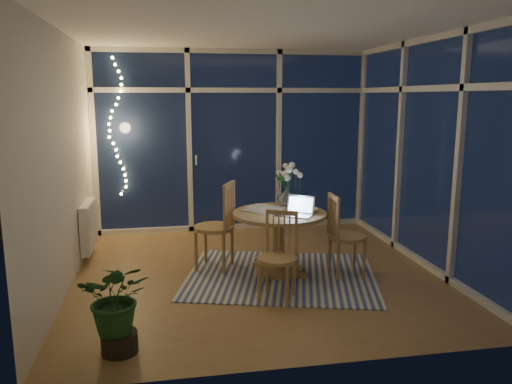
# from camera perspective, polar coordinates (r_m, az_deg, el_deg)

# --- Properties ---
(floor) EXTENTS (4.00, 4.00, 0.00)m
(floor) POSITION_cam_1_polar(r_m,az_deg,el_deg) (5.65, 0.37, -9.21)
(floor) COLOR olive
(floor) RESTS_ON ground
(ceiling) EXTENTS (4.00, 4.00, 0.00)m
(ceiling) POSITION_cam_1_polar(r_m,az_deg,el_deg) (5.35, 0.41, 17.94)
(ceiling) COLOR white
(ceiling) RESTS_ON wall_back
(wall_back) EXTENTS (4.00, 0.04, 2.60)m
(wall_back) POSITION_cam_1_polar(r_m,az_deg,el_deg) (7.31, -2.52, 5.83)
(wall_back) COLOR silver
(wall_back) RESTS_ON floor
(wall_front) EXTENTS (4.00, 0.04, 2.60)m
(wall_front) POSITION_cam_1_polar(r_m,az_deg,el_deg) (3.42, 6.59, 0.02)
(wall_front) COLOR silver
(wall_front) RESTS_ON floor
(wall_left) EXTENTS (0.04, 4.00, 2.60)m
(wall_left) POSITION_cam_1_polar(r_m,az_deg,el_deg) (5.35, -21.18, 3.26)
(wall_left) COLOR silver
(wall_left) RESTS_ON floor
(wall_right) EXTENTS (0.04, 4.00, 2.60)m
(wall_right) POSITION_cam_1_polar(r_m,az_deg,el_deg) (6.04, 19.42, 4.16)
(wall_right) COLOR silver
(wall_right) RESTS_ON floor
(window_wall_back) EXTENTS (4.00, 0.10, 2.60)m
(window_wall_back) POSITION_cam_1_polar(r_m,az_deg,el_deg) (7.27, -2.48, 5.80)
(window_wall_back) COLOR silver
(window_wall_back) RESTS_ON floor
(window_wall_right) EXTENTS (0.10, 4.00, 2.60)m
(window_wall_right) POSITION_cam_1_polar(r_m,az_deg,el_deg) (6.02, 19.09, 4.16)
(window_wall_right) COLOR silver
(window_wall_right) RESTS_ON floor
(radiator) EXTENTS (0.10, 0.70, 0.58)m
(radiator) POSITION_cam_1_polar(r_m,az_deg,el_deg) (6.38, -18.62, -3.69)
(radiator) COLOR white
(radiator) RESTS_ON wall_left
(fairy_lights) EXTENTS (0.24, 0.10, 1.85)m
(fairy_lights) POSITION_cam_1_polar(r_m,az_deg,el_deg) (7.14, -15.74, 7.12)
(fairy_lights) COLOR #FFD566
(fairy_lights) RESTS_ON window_wall_back
(garden_patio) EXTENTS (12.00, 6.00, 0.10)m
(garden_patio) POSITION_cam_1_polar(r_m,az_deg,el_deg) (10.52, -1.98, -0.11)
(garden_patio) COLOR black
(garden_patio) RESTS_ON ground
(garden_fence) EXTENTS (11.00, 0.08, 1.80)m
(garden_fence) POSITION_cam_1_polar(r_m,az_deg,el_deg) (10.81, -5.03, 5.29)
(garden_fence) COLOR #311B12
(garden_fence) RESTS_ON ground
(neighbour_roof) EXTENTS (7.00, 3.00, 2.20)m
(neighbour_roof) POSITION_cam_1_polar(r_m,az_deg,el_deg) (13.78, -5.04, 11.90)
(neighbour_roof) COLOR #31343B
(neighbour_roof) RESTS_ON ground
(garden_shrubs) EXTENTS (0.90, 0.90, 0.90)m
(garden_shrubs) POSITION_cam_1_polar(r_m,az_deg,el_deg) (8.75, -8.93, 0.92)
(garden_shrubs) COLOR black
(garden_shrubs) RESTS_ON ground
(rug) EXTENTS (2.41, 2.12, 0.01)m
(rug) POSITION_cam_1_polar(r_m,az_deg,el_deg) (5.56, 2.87, -9.52)
(rug) COLOR beige
(rug) RESTS_ON floor
(dining_table) EXTENTS (1.26, 1.26, 0.70)m
(dining_table) POSITION_cam_1_polar(r_m,az_deg,el_deg) (5.54, 2.67, -5.84)
(dining_table) COLOR olive
(dining_table) RESTS_ON floor
(chair_left) EXTENTS (0.63, 0.63, 1.02)m
(chair_left) POSITION_cam_1_polar(r_m,az_deg,el_deg) (5.65, -4.84, -3.82)
(chair_left) COLOR olive
(chair_left) RESTS_ON floor
(chair_right) EXTENTS (0.43, 0.43, 0.92)m
(chair_right) POSITION_cam_1_polar(r_m,az_deg,el_deg) (5.53, 10.41, -4.83)
(chair_right) COLOR olive
(chair_right) RESTS_ON floor
(chair_front) EXTENTS (0.54, 0.54, 0.87)m
(chair_front) POSITION_cam_1_polar(r_m,az_deg,el_deg) (4.81, 2.43, -7.40)
(chair_front) COLOR olive
(chair_front) RESTS_ON floor
(laptop) EXTENTS (0.39, 0.38, 0.22)m
(laptop) POSITION_cam_1_polar(r_m,az_deg,el_deg) (5.27, 4.76, -1.59)
(laptop) COLOR silver
(laptop) RESTS_ON dining_table
(flower_vase) EXTENTS (0.25, 0.25, 0.21)m
(flower_vase) POSITION_cam_1_polar(r_m,az_deg,el_deg) (5.71, 3.52, -0.65)
(flower_vase) COLOR white
(flower_vase) RESTS_ON dining_table
(bowl) EXTENTS (0.19, 0.19, 0.04)m
(bowl) POSITION_cam_1_polar(r_m,az_deg,el_deg) (5.51, 6.33, -2.04)
(bowl) COLOR white
(bowl) RESTS_ON dining_table
(newspapers) EXTENTS (0.52, 0.50, 0.02)m
(newspapers) POSITION_cam_1_polar(r_m,az_deg,el_deg) (5.55, 1.11, -1.98)
(newspapers) COLOR #B9B6B0
(newspapers) RESTS_ON dining_table
(phone) EXTENTS (0.11, 0.08, 0.01)m
(phone) POSITION_cam_1_polar(r_m,az_deg,el_deg) (5.28, 2.77, -2.71)
(phone) COLOR black
(phone) RESTS_ON dining_table
(potted_plant) EXTENTS (0.58, 0.52, 0.76)m
(potted_plant) POSITION_cam_1_polar(r_m,az_deg,el_deg) (4.01, -15.56, -12.44)
(potted_plant) COLOR #19461C
(potted_plant) RESTS_ON floor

